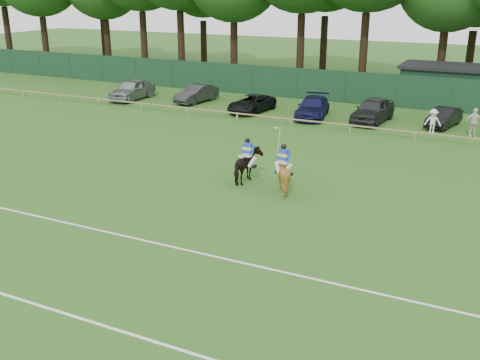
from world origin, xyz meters
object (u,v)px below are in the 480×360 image
Objects in this scene: horse_chestnut at (283,174)px; sedan_grey at (197,94)px; sedan_silver at (132,89)px; hatch_grey at (373,110)px; estate_black at (444,117)px; horse_dark at (247,166)px; sedan_navy at (313,107)px; utility_shed at (456,85)px; spectator_left at (433,121)px; suv_black at (252,104)px; spectator_mid at (474,122)px.

horse_chestnut is 0.41× the size of sedan_grey.
sedan_silver is 0.99× the size of hatch_grey.
sedan_grey is 18.74m from estate_black.
estate_black is (24.06, 1.32, -0.20)m from sedan_silver.
estate_black is (18.74, 0.07, -0.07)m from sedan_grey.
sedan_grey is 1.11× the size of estate_black.
estate_black is (4.93, 16.18, -0.24)m from horse_chestnut.
horse_dark reaches higher than estate_black.
sedan_navy is 0.58× the size of utility_shed.
hatch_grey reaches higher than spectator_left.
spectator_left is (8.29, -1.13, 0.08)m from sedan_navy.
hatch_grey is 9.68m from utility_shed.
utility_shed is (23.93, 9.16, 0.72)m from sedan_silver.
horse_chestnut is 16.99m from suv_black.
sedan_silver is at bearing -173.40° from suv_black.
spectator_mid reaches higher than spectator_left.
estate_black is 2.74m from spectator_mid.
horse_dark is 0.51× the size of estate_black.
utility_shed is at bearing 82.50° from spectator_mid.
sedan_navy is at bearing -169.51° from hatch_grey.
sedan_silver is (-19.13, 14.86, -0.04)m from horse_chestnut.
spectator_mid is (1.94, -1.92, 0.28)m from estate_black.
utility_shed is at bearing 42.09° from suv_black.
horse_dark is 2.05m from horse_chestnut.
utility_shed is at bearing 19.35° from sedan_silver.
spectator_mid is at bearing -4.91° from hatch_grey.
sedan_silver reaches higher than sedan_grey.
horse_chestnut is 0.35× the size of sedan_navy.
sedan_navy is (-3.76, 15.07, -0.14)m from horse_chestnut.
suv_black is 2.49× the size of spectator_mid.
spectator_mid reaches higher than sedan_navy.
spectator_left is (-0.41, -2.24, 0.17)m from estate_black.
spectator_mid reaches higher than horse_dark.
sedan_silver is at bearing -158.39° from sedan_grey.
horse_dark is 14.95m from spectator_left.
suv_black reaches higher than estate_black.
spectator_left is (12.90, -0.83, 0.17)m from suv_black.
utility_shed is at bearing -107.22° from horse_dark.
suv_black is at bearing -5.31° from sedan_grey.
utility_shed reaches higher than spectator_mid.
horse_chestnut reaches higher than estate_black.
hatch_grey is 6.59m from spectator_mid.
horse_chestnut is 0.36× the size of sedan_silver.
sedan_grey is at bearing -167.26° from estate_black.
sedan_navy is at bearing 10.64° from suv_black.
sedan_navy is (10.04, -1.04, 0.03)m from sedan_grey.
spectator_mid is at bearing -1.52° from spectator_left.
sedan_grey is at bearing -37.56° from horse_chestnut.
spectator_left is at bearing 1.71° from sedan_grey.
sedan_silver is 1.16× the size of sedan_grey.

